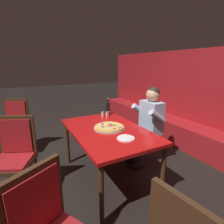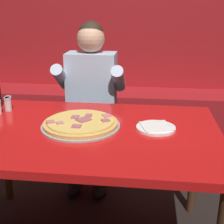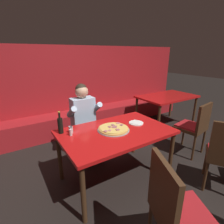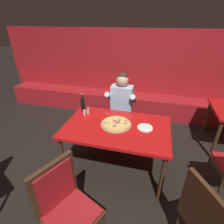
{
  "view_description": "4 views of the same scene",
  "coord_description": "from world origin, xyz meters",
  "px_view_note": "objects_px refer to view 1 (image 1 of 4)",
  "views": [
    {
      "loc": [
        2.0,
        -0.99,
        1.62
      ],
      "look_at": [
        0.05,
        0.04,
        1.01
      ],
      "focal_mm": 28.0,
      "sensor_mm": 36.0,
      "label": 1
    },
    {
      "loc": [
        0.34,
        -1.51,
        1.39
      ],
      "look_at": [
        0.15,
        0.11,
        0.83
      ],
      "focal_mm": 50.0,
      "sensor_mm": 36.0,
      "label": 2
    },
    {
      "loc": [
        -1.18,
        -1.76,
        1.74
      ],
      "look_at": [
        0.11,
        0.27,
        0.92
      ],
      "focal_mm": 28.0,
      "sensor_mm": 36.0,
      "label": 3
    },
    {
      "loc": [
        0.45,
        -2.0,
        2.09
      ],
      "look_at": [
        -0.08,
        0.03,
        0.95
      ],
      "focal_mm": 28.0,
      "sensor_mm": 36.0,
      "label": 4
    }
  ],
  "objects_px": {
    "shaker_parmesan": "(103,114)",
    "dining_chair_far_left": "(14,153)",
    "diner_seated_blue_shirt": "(147,122)",
    "dining_chair_by_booth": "(15,122)",
    "plate_white_paper": "(126,138)",
    "main_dining_table": "(108,134)",
    "shaker_black_pepper": "(107,114)",
    "pizza": "(109,127)",
    "beer_bottle": "(108,108)",
    "shaker_red_pepper_flakes": "(107,114)",
    "shaker_oregano": "(108,114)"
  },
  "relations": [
    {
      "from": "beer_bottle",
      "to": "shaker_oregano",
      "type": "distance_m",
      "value": 0.14
    },
    {
      "from": "shaker_red_pepper_flakes",
      "to": "dining_chair_by_booth",
      "type": "height_order",
      "value": "dining_chair_by_booth"
    },
    {
      "from": "plate_white_paper",
      "to": "beer_bottle",
      "type": "relative_size",
      "value": 0.72
    },
    {
      "from": "pizza",
      "to": "beer_bottle",
      "type": "relative_size",
      "value": 1.47
    },
    {
      "from": "dining_chair_far_left",
      "to": "plate_white_paper",
      "type": "bearing_deg",
      "value": 63.42
    },
    {
      "from": "shaker_black_pepper",
      "to": "shaker_parmesan",
      "type": "relative_size",
      "value": 1.0
    },
    {
      "from": "pizza",
      "to": "shaker_black_pepper",
      "type": "bearing_deg",
      "value": 157.21
    },
    {
      "from": "shaker_black_pepper",
      "to": "diner_seated_blue_shirt",
      "type": "xyz_separation_m",
      "value": [
        0.42,
        0.51,
        -0.09
      ]
    },
    {
      "from": "shaker_oregano",
      "to": "shaker_red_pepper_flakes",
      "type": "height_order",
      "value": "same"
    },
    {
      "from": "diner_seated_blue_shirt",
      "to": "dining_chair_by_booth",
      "type": "xyz_separation_m",
      "value": [
        -1.43,
        -1.91,
        -0.13
      ]
    },
    {
      "from": "shaker_parmesan",
      "to": "shaker_red_pepper_flakes",
      "type": "bearing_deg",
      "value": 61.82
    },
    {
      "from": "shaker_red_pepper_flakes",
      "to": "shaker_parmesan",
      "type": "relative_size",
      "value": 1.0
    },
    {
      "from": "shaker_oregano",
      "to": "dining_chair_by_booth",
      "type": "bearing_deg",
      "value": -125.16
    },
    {
      "from": "main_dining_table",
      "to": "pizza",
      "type": "height_order",
      "value": "pizza"
    },
    {
      "from": "shaker_oregano",
      "to": "plate_white_paper",
      "type": "bearing_deg",
      "value": -13.76
    },
    {
      "from": "pizza",
      "to": "shaker_parmesan",
      "type": "distance_m",
      "value": 0.56
    },
    {
      "from": "pizza",
      "to": "shaker_oregano",
      "type": "height_order",
      "value": "shaker_oregano"
    },
    {
      "from": "plate_white_paper",
      "to": "shaker_red_pepper_flakes",
      "type": "xyz_separation_m",
      "value": [
        -0.91,
        0.2,
        0.03
      ]
    },
    {
      "from": "main_dining_table",
      "to": "plate_white_paper",
      "type": "height_order",
      "value": "plate_white_paper"
    },
    {
      "from": "dining_chair_by_booth",
      "to": "diner_seated_blue_shirt",
      "type": "bearing_deg",
      "value": 53.24
    },
    {
      "from": "beer_bottle",
      "to": "dining_chair_far_left",
      "type": "distance_m",
      "value": 1.55
    },
    {
      "from": "shaker_black_pepper",
      "to": "dining_chair_far_left",
      "type": "height_order",
      "value": "dining_chair_far_left"
    },
    {
      "from": "shaker_parmesan",
      "to": "dining_chair_by_booth",
      "type": "xyz_separation_m",
      "value": [
        -0.98,
        -1.33,
        -0.22
      ]
    },
    {
      "from": "diner_seated_blue_shirt",
      "to": "dining_chair_far_left",
      "type": "relative_size",
      "value": 1.25
    },
    {
      "from": "beer_bottle",
      "to": "shaker_oregano",
      "type": "bearing_deg",
      "value": -25.89
    },
    {
      "from": "beer_bottle",
      "to": "shaker_red_pepper_flakes",
      "type": "height_order",
      "value": "beer_bottle"
    },
    {
      "from": "shaker_black_pepper",
      "to": "shaker_oregano",
      "type": "distance_m",
      "value": 0.02
    },
    {
      "from": "dining_chair_by_booth",
      "to": "dining_chair_far_left",
      "type": "distance_m",
      "value": 1.32
    },
    {
      "from": "main_dining_table",
      "to": "diner_seated_blue_shirt",
      "type": "bearing_deg",
      "value": 97.77
    },
    {
      "from": "main_dining_table",
      "to": "dining_chair_by_booth",
      "type": "distance_m",
      "value": 1.92
    },
    {
      "from": "shaker_oregano",
      "to": "beer_bottle",
      "type": "bearing_deg",
      "value": 154.11
    },
    {
      "from": "shaker_oregano",
      "to": "dining_chair_far_left",
      "type": "height_order",
      "value": "dining_chair_far_left"
    },
    {
      "from": "plate_white_paper",
      "to": "shaker_black_pepper",
      "type": "height_order",
      "value": "shaker_black_pepper"
    },
    {
      "from": "plate_white_paper",
      "to": "shaker_red_pepper_flakes",
      "type": "bearing_deg",
      "value": 167.64
    },
    {
      "from": "main_dining_table",
      "to": "dining_chair_far_left",
      "type": "distance_m",
      "value": 1.17
    },
    {
      "from": "pizza",
      "to": "shaker_oregano",
      "type": "xyz_separation_m",
      "value": [
        -0.51,
        0.24,
        0.02
      ]
    },
    {
      "from": "shaker_parmesan",
      "to": "dining_chair_far_left",
      "type": "bearing_deg",
      "value": -75.3
    },
    {
      "from": "pizza",
      "to": "plate_white_paper",
      "type": "bearing_deg",
      "value": 1.99
    },
    {
      "from": "diner_seated_blue_shirt",
      "to": "dining_chair_far_left",
      "type": "distance_m",
      "value": 1.91
    },
    {
      "from": "pizza",
      "to": "diner_seated_blue_shirt",
      "type": "bearing_deg",
      "value": 96.84
    },
    {
      "from": "plate_white_paper",
      "to": "dining_chair_far_left",
      "type": "relative_size",
      "value": 0.21
    },
    {
      "from": "shaker_black_pepper",
      "to": "dining_chair_by_booth",
      "type": "height_order",
      "value": "dining_chair_by_booth"
    },
    {
      "from": "pizza",
      "to": "dining_chair_by_booth",
      "type": "xyz_separation_m",
      "value": [
        -1.51,
        -1.18,
        -0.2
      ]
    },
    {
      "from": "beer_bottle",
      "to": "shaker_black_pepper",
      "type": "height_order",
      "value": "beer_bottle"
    },
    {
      "from": "shaker_black_pepper",
      "to": "diner_seated_blue_shirt",
      "type": "bearing_deg",
      "value": 50.47
    },
    {
      "from": "pizza",
      "to": "diner_seated_blue_shirt",
      "type": "height_order",
      "value": "diner_seated_blue_shirt"
    },
    {
      "from": "plate_white_paper",
      "to": "main_dining_table",
      "type": "bearing_deg",
      "value": -173.19
    },
    {
      "from": "beer_bottle",
      "to": "pizza",
      "type": "bearing_deg",
      "value": -25.09
    },
    {
      "from": "shaker_parmesan",
      "to": "dining_chair_far_left",
      "type": "relative_size",
      "value": 0.08
    },
    {
      "from": "shaker_black_pepper",
      "to": "dining_chair_by_booth",
      "type": "relative_size",
      "value": 0.09
    }
  ]
}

